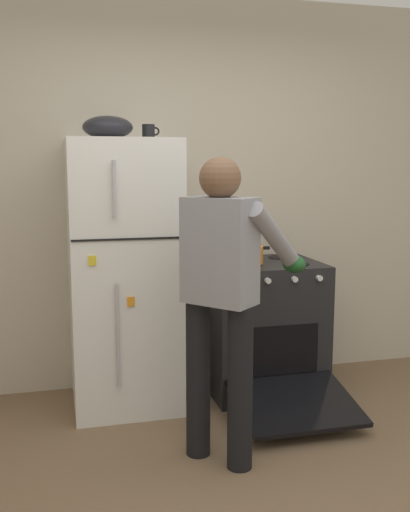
% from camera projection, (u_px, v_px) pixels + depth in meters
% --- Properties ---
extents(kitchen_wall_back, '(6.00, 0.10, 2.70)m').
position_uv_depth(kitchen_wall_back, '(170.00, 194.00, 4.16)').
color(kitchen_wall_back, beige).
rests_on(kitchen_wall_back, ground).
extents(refrigerator, '(0.68, 0.72, 1.72)m').
position_uv_depth(refrigerator, '(124.00, 275.00, 3.78)').
color(refrigerator, white).
rests_on(refrigerator, ground).
extents(stove_range, '(0.76, 1.21, 0.91)m').
position_uv_depth(stove_range, '(263.00, 328.00, 4.06)').
color(stove_range, black).
rests_on(stove_range, ground).
extents(person_cook, '(0.72, 0.74, 1.60)m').
position_uv_depth(person_cook, '(223.00, 282.00, 3.02)').
color(person_cook, black).
rests_on(person_cook, ground).
extents(red_pot, '(0.36, 0.26, 0.12)m').
position_uv_depth(red_pot, '(243.00, 255.00, 3.90)').
color(red_pot, orange).
rests_on(red_pot, stove_range).
extents(coffee_mug, '(0.11, 0.08, 0.10)m').
position_uv_depth(coffee_mug, '(149.00, 132.00, 3.73)').
color(coffee_mug, black).
rests_on(coffee_mug, refrigerator).
extents(mixing_bowl, '(0.31, 0.31, 0.14)m').
position_uv_depth(mixing_bowl, '(108.00, 127.00, 3.61)').
color(mixing_bowl, black).
rests_on(mixing_bowl, refrigerator).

